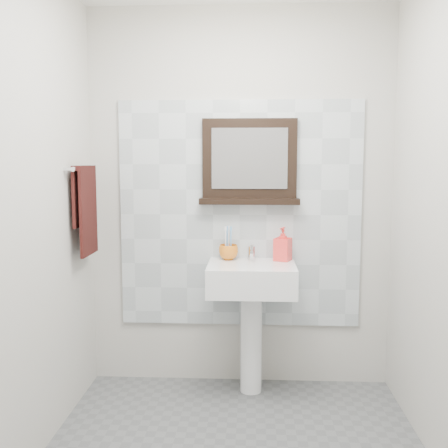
# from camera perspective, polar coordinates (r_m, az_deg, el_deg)

# --- Properties ---
(back_wall) EXTENTS (2.00, 0.01, 2.50)m
(back_wall) POSITION_cam_1_polar(r_m,az_deg,el_deg) (3.49, 1.73, 2.68)
(back_wall) COLOR #B9B6B0
(back_wall) RESTS_ON ground
(front_wall) EXTENTS (2.00, 0.01, 2.50)m
(front_wall) POSITION_cam_1_polar(r_m,az_deg,el_deg) (1.30, -0.45, -4.17)
(front_wall) COLOR #B9B6B0
(front_wall) RESTS_ON ground
(left_wall) EXTENTS (0.01, 2.20, 2.50)m
(left_wall) POSITION_cam_1_polar(r_m,az_deg,el_deg) (2.62, -21.26, 0.88)
(left_wall) COLOR #B9B6B0
(left_wall) RESTS_ON ground
(splashback) EXTENTS (1.60, 0.02, 1.50)m
(splashback) POSITION_cam_1_polar(r_m,az_deg,el_deg) (3.49, 1.72, 1.03)
(splashback) COLOR #B6C0C5
(splashback) RESTS_ON back_wall
(pedestal_sink) EXTENTS (0.55, 0.44, 0.96)m
(pedestal_sink) POSITION_cam_1_polar(r_m,az_deg,el_deg) (3.35, 3.01, -7.42)
(pedestal_sink) COLOR white
(pedestal_sink) RESTS_ON ground
(toothbrush_cup) EXTENTS (0.14, 0.14, 0.10)m
(toothbrush_cup) POSITION_cam_1_polar(r_m,az_deg,el_deg) (3.44, 0.49, -3.09)
(toothbrush_cup) COLOR orange
(toothbrush_cup) RESTS_ON pedestal_sink
(toothbrushes) EXTENTS (0.05, 0.04, 0.21)m
(toothbrushes) POSITION_cam_1_polar(r_m,az_deg,el_deg) (3.43, 0.44, -1.87)
(toothbrushes) COLOR white
(toothbrushes) RESTS_ON toothbrush_cup
(soap_dispenser) EXTENTS (0.13, 0.13, 0.22)m
(soap_dispenser) POSITION_cam_1_polar(r_m,az_deg,el_deg) (3.42, 6.42, -2.17)
(soap_dispenser) COLOR #FC1D3D
(soap_dispenser) RESTS_ON pedestal_sink
(framed_mirror) EXTENTS (0.65, 0.11, 0.55)m
(framed_mirror) POSITION_cam_1_polar(r_m,az_deg,el_deg) (3.44, 2.79, 6.56)
(framed_mirror) COLOR black
(framed_mirror) RESTS_ON back_wall
(towel_bar) EXTENTS (0.07, 0.40, 0.03)m
(towel_bar) POSITION_cam_1_polar(r_m,az_deg,el_deg) (3.32, -15.08, 5.82)
(towel_bar) COLOR silver
(towel_bar) RESTS_ON left_wall
(hand_towel) EXTENTS (0.06, 0.30, 0.55)m
(hand_towel) POSITION_cam_1_polar(r_m,az_deg,el_deg) (3.33, -14.85, 2.20)
(hand_towel) COLOR black
(hand_towel) RESTS_ON towel_bar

